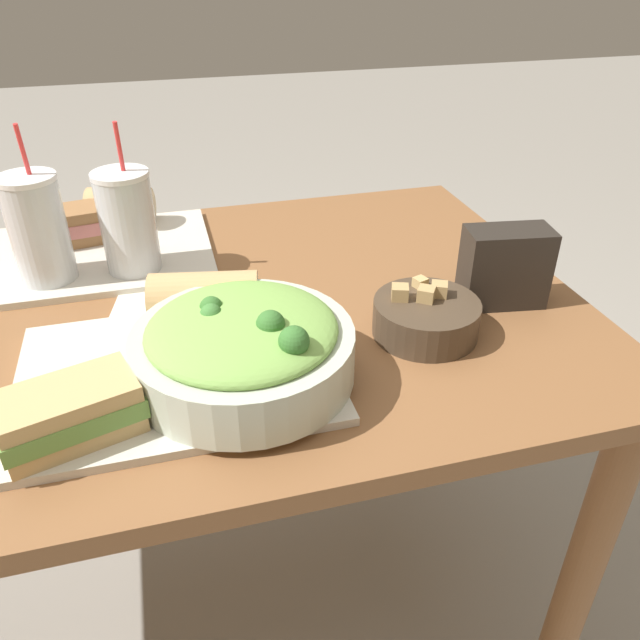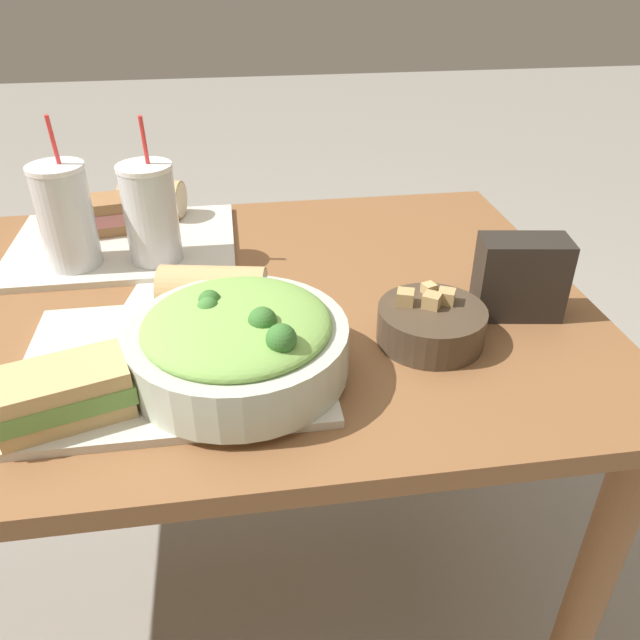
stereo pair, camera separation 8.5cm
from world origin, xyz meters
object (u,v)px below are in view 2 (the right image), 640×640
Objects in this scene: sandwich_near at (63,393)px; salad_bowl at (238,341)px; baguette_near at (214,291)px; soup_bowl at (431,323)px; chip_bag at (520,277)px; napkin_folded at (182,294)px; sandwich_far at (98,215)px; drink_cup_red at (151,216)px; drink_cup_dark at (67,220)px; baguette_far at (154,199)px.

salad_bowl is at bearing -1.39° from sandwich_near.
salad_bowl is 0.16m from baguette_near.
soup_bowl is 1.11× the size of chip_bag.
soup_bowl is 0.41m from napkin_folded.
napkin_folded is (0.16, -0.25, -0.04)m from sandwich_far.
soup_bowl is 0.51m from drink_cup_red.
salad_bowl is 1.11× the size of drink_cup_dark.
sandwich_near is 0.28m from baguette_near.
napkin_folded is (0.06, -0.31, -0.05)m from baguette_far.
baguette_near is at bearing -66.38° from sandwich_far.
sandwich_far is (-0.25, 0.49, -0.02)m from salad_bowl.
chip_bag is (0.42, 0.10, 0.00)m from salad_bowl.
drink_cup_dark is at bearing -107.50° from sandwich_far.
drink_cup_red reaches higher than baguette_far.
soup_bowl is 0.16m from chip_bag.
drink_cup_dark is at bearing 163.21° from baguette_far.
drink_cup_dark is (-0.06, 0.41, 0.05)m from sandwich_near.
soup_bowl is at bearing 10.53° from salad_bowl.
soup_bowl reaches higher than napkin_folded.
salad_bowl reaches higher than baguette_far.
baguette_near reaches higher than napkin_folded.
baguette_near is 0.67× the size of drink_cup_red.
salad_bowl is at bearing -169.47° from soup_bowl.
salad_bowl is at bearing -72.42° from sandwich_far.
baguette_far is at bearing 20.84° from sandwich_far.
napkin_folded is at bearing -68.27° from drink_cup_red.
drink_cup_red is 1.35× the size of napkin_folded.
salad_bowl reaches higher than napkin_folded.
baguette_near is at bearing 101.27° from salad_bowl.
sandwich_far is at bearing 158.66° from chip_bag.
baguette_near is at bearing -177.64° from chip_bag.
sandwich_near and sandwich_far have the same top height.
salad_bowl is at bearing -150.22° from baguette_far.
baguette_near is 0.66× the size of drink_cup_dark.
sandwich_near reaches higher than napkin_folded.
drink_cup_red is 0.61m from chip_bag.
sandwich_far is 0.15m from drink_cup_dark.
soup_bowl is 0.62m from drink_cup_dark.
baguette_near is at bearing -62.91° from drink_cup_red.
chip_bag is 0.75× the size of napkin_folded.
salad_bowl reaches higher than sandwich_near.
salad_bowl is at bearing -157.61° from chip_bag.
drink_cup_red reaches higher than napkin_folded.
chip_bag is (0.15, 0.05, 0.03)m from soup_bowl.
salad_bowl is at bearing -157.76° from baguette_near.
drink_cup_dark is at bearing -180.00° from drink_cup_red.
baguette_far is at bearing 130.08° from soup_bowl.
drink_cup_red is (-0.40, 0.30, 0.06)m from soup_bowl.
sandwich_far is 0.12m from baguette_far.
soup_bowl is 0.68m from sandwich_far.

